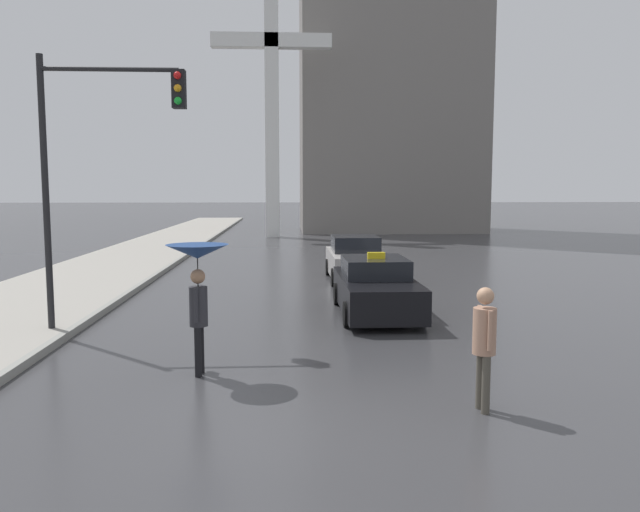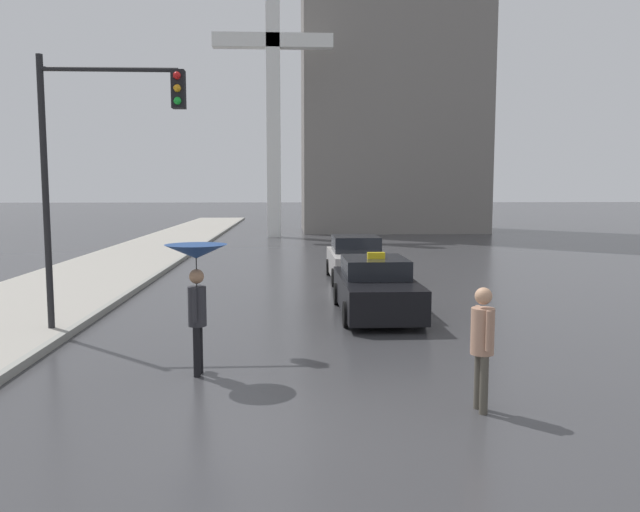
{
  "view_description": "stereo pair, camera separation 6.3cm",
  "coord_description": "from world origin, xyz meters",
  "px_view_note": "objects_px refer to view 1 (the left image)",
  "views": [
    {
      "loc": [
        -0.33,
        -7.85,
        3.16
      ],
      "look_at": [
        0.59,
        8.69,
        1.4
      ],
      "focal_mm": 35.0,
      "sensor_mm": 36.0,
      "label": 1
    },
    {
      "loc": [
        -0.27,
        -7.86,
        3.16
      ],
      "look_at": [
        0.59,
        8.69,
        1.4
      ],
      "focal_mm": 35.0,
      "sensor_mm": 36.0,
      "label": 2
    }
  ],
  "objects_px": {
    "sedan_red": "(355,260)",
    "pedestrian_with_umbrella": "(198,271)",
    "pedestrian_man": "(484,337)",
    "traffic_light": "(99,145)",
    "taxi": "(376,288)",
    "monument_cross": "(272,84)"
  },
  "relations": [
    {
      "from": "sedan_red",
      "to": "pedestrian_with_umbrella",
      "type": "height_order",
      "value": "pedestrian_with_umbrella"
    },
    {
      "from": "pedestrian_man",
      "to": "traffic_light",
      "type": "bearing_deg",
      "value": -130.78
    },
    {
      "from": "pedestrian_with_umbrella",
      "to": "pedestrian_man",
      "type": "bearing_deg",
      "value": -111.1
    },
    {
      "from": "sedan_red",
      "to": "pedestrian_with_umbrella",
      "type": "relative_size",
      "value": 1.97
    },
    {
      "from": "taxi",
      "to": "pedestrian_with_umbrella",
      "type": "bearing_deg",
      "value": 53.36
    },
    {
      "from": "sedan_red",
      "to": "traffic_light",
      "type": "relative_size",
      "value": 0.74
    },
    {
      "from": "pedestrian_with_umbrella",
      "to": "pedestrian_man",
      "type": "xyz_separation_m",
      "value": [
        4.29,
        -2.0,
        -0.72
      ]
    },
    {
      "from": "traffic_light",
      "to": "monument_cross",
      "type": "height_order",
      "value": "monument_cross"
    },
    {
      "from": "traffic_light",
      "to": "pedestrian_man",
      "type": "bearing_deg",
      "value": -37.12
    },
    {
      "from": "pedestrian_man",
      "to": "traffic_light",
      "type": "distance_m",
      "value": 9.0
    },
    {
      "from": "sedan_red",
      "to": "taxi",
      "type": "bearing_deg",
      "value": 88.45
    },
    {
      "from": "pedestrian_with_umbrella",
      "to": "taxi",
      "type": "bearing_deg",
      "value": -32.82
    },
    {
      "from": "sedan_red",
      "to": "pedestrian_man",
      "type": "relative_size",
      "value": 2.46
    },
    {
      "from": "sedan_red",
      "to": "monument_cross",
      "type": "height_order",
      "value": "monument_cross"
    },
    {
      "from": "pedestrian_with_umbrella",
      "to": "monument_cross",
      "type": "bearing_deg",
      "value": 2.65
    },
    {
      "from": "pedestrian_man",
      "to": "pedestrian_with_umbrella",
      "type": "bearing_deg",
      "value": -118.57
    },
    {
      "from": "pedestrian_with_umbrella",
      "to": "traffic_light",
      "type": "height_order",
      "value": "traffic_light"
    },
    {
      "from": "taxi",
      "to": "traffic_light",
      "type": "distance_m",
      "value": 7.38
    },
    {
      "from": "sedan_red",
      "to": "traffic_light",
      "type": "bearing_deg",
      "value": 51.33
    },
    {
      "from": "pedestrian_man",
      "to": "monument_cross",
      "type": "distance_m",
      "value": 34.76
    },
    {
      "from": "sedan_red",
      "to": "pedestrian_with_umbrella",
      "type": "xyz_separation_m",
      "value": [
        -3.93,
        -11.12,
        1.1
      ]
    },
    {
      "from": "taxi",
      "to": "pedestrian_man",
      "type": "xyz_separation_m",
      "value": [
        0.53,
        -7.06,
        0.41
      ]
    }
  ]
}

